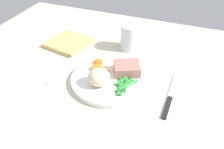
{
  "coord_description": "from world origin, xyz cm",
  "views": [
    {
      "loc": [
        20.68,
        -60.07,
        49.68
      ],
      "look_at": [
        -1.66,
        -2.87,
        4.6
      ],
      "focal_mm": 41.27,
      "sensor_mm": 36.0,
      "label": 1
    }
  ],
  "objects_px": {
    "water_glass": "(130,39)",
    "napkin": "(69,43)",
    "dinner_plate": "(112,79)",
    "meat_portion": "(127,68)",
    "fork": "(61,69)",
    "knife": "(171,96)"
  },
  "relations": [
    {
      "from": "dinner_plate",
      "to": "knife",
      "type": "height_order",
      "value": "dinner_plate"
    },
    {
      "from": "meat_portion",
      "to": "knife",
      "type": "distance_m",
      "value": 0.15
    },
    {
      "from": "meat_portion",
      "to": "water_glass",
      "type": "bearing_deg",
      "value": 105.12
    },
    {
      "from": "fork",
      "to": "napkin",
      "type": "height_order",
      "value": "napkin"
    },
    {
      "from": "dinner_plate",
      "to": "fork",
      "type": "relative_size",
      "value": 1.48
    },
    {
      "from": "fork",
      "to": "water_glass",
      "type": "relative_size",
      "value": 1.84
    },
    {
      "from": "dinner_plate",
      "to": "meat_portion",
      "type": "bearing_deg",
      "value": 49.4
    },
    {
      "from": "dinner_plate",
      "to": "meat_portion",
      "type": "height_order",
      "value": "meat_portion"
    },
    {
      "from": "meat_portion",
      "to": "dinner_plate",
      "type": "bearing_deg",
      "value": -130.6
    },
    {
      "from": "dinner_plate",
      "to": "napkin",
      "type": "height_order",
      "value": "same"
    },
    {
      "from": "water_glass",
      "to": "fork",
      "type": "bearing_deg",
      "value": -128.24
    },
    {
      "from": "meat_portion",
      "to": "napkin",
      "type": "height_order",
      "value": "meat_portion"
    },
    {
      "from": "dinner_plate",
      "to": "fork",
      "type": "distance_m",
      "value": 0.18
    },
    {
      "from": "fork",
      "to": "dinner_plate",
      "type": "bearing_deg",
      "value": 5.2
    },
    {
      "from": "meat_portion",
      "to": "knife",
      "type": "relative_size",
      "value": 0.38
    },
    {
      "from": "meat_portion",
      "to": "water_glass",
      "type": "xyz_separation_m",
      "value": [
        -0.05,
        0.17,
        0.01
      ]
    },
    {
      "from": "fork",
      "to": "knife",
      "type": "relative_size",
      "value": 0.81
    },
    {
      "from": "fork",
      "to": "knife",
      "type": "height_order",
      "value": "knife"
    },
    {
      "from": "knife",
      "to": "water_glass",
      "type": "xyz_separation_m",
      "value": [
        -0.19,
        0.21,
        0.04
      ]
    },
    {
      "from": "dinner_plate",
      "to": "fork",
      "type": "height_order",
      "value": "dinner_plate"
    },
    {
      "from": "water_glass",
      "to": "napkin",
      "type": "xyz_separation_m",
      "value": [
        -0.22,
        -0.06,
        -0.03
      ]
    },
    {
      "from": "fork",
      "to": "napkin",
      "type": "relative_size",
      "value": 1.2
    }
  ]
}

